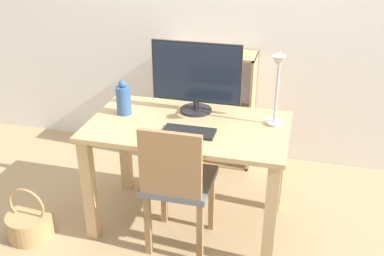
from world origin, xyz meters
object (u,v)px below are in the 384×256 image
object	(u,v)px
monitor	(196,75)
basket	(30,223)
vase	(124,99)
keyboard	(189,132)
bookshelf	(195,110)
desk_lamp	(277,84)
chair	(178,182)

from	to	relation	value
monitor	basket	world-z (taller)	monitor
vase	monitor	bearing A→B (deg)	19.58
basket	keyboard	bearing A→B (deg)	15.75
keyboard	vase	world-z (taller)	vase
vase	keyboard	bearing A→B (deg)	-19.38
bookshelf	desk_lamp	bearing A→B (deg)	-49.38
basket	monitor	bearing A→B (deg)	32.20
monitor	keyboard	bearing A→B (deg)	-82.93
chair	basket	size ratio (longest dim) A/B	2.41
monitor	keyboard	xyz separation A→B (m)	(0.04, -0.32, -0.24)
monitor	desk_lamp	bearing A→B (deg)	-14.23
keyboard	bookshelf	distance (m)	1.06
chair	bookshelf	bearing A→B (deg)	97.49
desk_lamp	chair	distance (m)	0.81
desk_lamp	chair	world-z (taller)	desk_lamp
keyboard	vase	distance (m)	0.51
monitor	vase	xyz separation A→B (m)	(-0.43, -0.15, -0.15)
vase	chair	xyz separation A→B (m)	(0.44, -0.32, -0.35)
desk_lamp	basket	bearing A→B (deg)	-162.25
keyboard	vase	size ratio (longest dim) A/B	1.36
monitor	vase	bearing A→B (deg)	-160.42
monitor	bookshelf	xyz separation A→B (m)	(-0.17, 0.67, -0.55)
vase	bookshelf	xyz separation A→B (m)	(0.26, 0.83, -0.40)
chair	basket	world-z (taller)	chair
vase	basket	bearing A→B (deg)	-139.37
monitor	keyboard	size ratio (longest dim) A/B	1.86
keyboard	chair	bearing A→B (deg)	-101.78
chair	basket	bearing A→B (deg)	-173.68
keyboard	basket	distance (m)	1.23
desk_lamp	basket	size ratio (longest dim) A/B	1.28
monitor	chair	size ratio (longest dim) A/B	0.66
chair	monitor	bearing A→B (deg)	89.56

